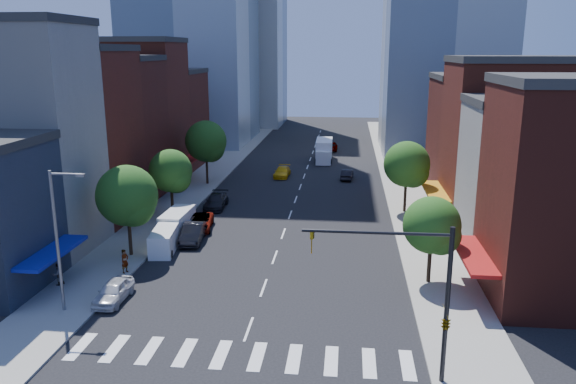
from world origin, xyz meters
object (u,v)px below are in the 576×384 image
(traffic_car_far, at_px, (332,146))
(parked_car_front, at_px, (114,291))
(cargo_van_near, at_px, (164,241))
(parked_car_second, at_px, (193,233))
(pedestrian_far, at_px, (58,274))
(cargo_van_far, at_px, (177,223))
(traffic_car_oncoming, at_px, (347,174))
(parked_car_rear, at_px, (216,201))
(box_truck, at_px, (324,151))
(parked_car_third, at_px, (199,222))
(pedestrian_near, at_px, (125,261))
(taxi, at_px, (282,172))

(traffic_car_far, bearing_deg, parked_car_front, 78.88)
(cargo_van_near, bearing_deg, traffic_car_far, 69.31)
(parked_car_second, relative_size, cargo_van_near, 1.04)
(traffic_car_far, relative_size, pedestrian_far, 2.85)
(cargo_van_far, distance_m, traffic_car_oncoming, 28.13)
(parked_car_rear, relative_size, box_truck, 0.63)
(cargo_van_far, height_order, traffic_car_far, cargo_van_far)
(parked_car_front, xyz_separation_m, parked_car_second, (2.00, 12.12, 0.08))
(parked_car_rear, distance_m, traffic_car_oncoming, 20.21)
(parked_car_rear, xyz_separation_m, traffic_car_oncoming, (13.60, 14.95, -0.07))
(parked_car_second, distance_m, cargo_van_far, 2.84)
(parked_car_second, relative_size, traffic_car_oncoming, 1.21)
(traffic_car_far, height_order, pedestrian_far, pedestrian_far)
(parked_car_front, height_order, pedestrian_far, pedestrian_far)
(cargo_van_near, relative_size, traffic_car_oncoming, 1.17)
(parked_car_front, bearing_deg, traffic_car_far, 78.08)
(cargo_van_far, bearing_deg, parked_car_third, 42.59)
(pedestrian_far, bearing_deg, box_truck, -165.09)
(cargo_van_near, distance_m, pedestrian_far, 9.12)
(parked_car_rear, xyz_separation_m, pedestrian_near, (-2.51, -18.42, 0.32))
(cargo_van_near, bearing_deg, cargo_van_far, 87.14)
(parked_car_third, xyz_separation_m, traffic_car_oncoming, (13.46, 22.27, -0.05))
(parked_car_front, height_order, cargo_van_far, cargo_van_far)
(traffic_car_far, bearing_deg, parked_car_second, 78.20)
(taxi, bearing_deg, pedestrian_far, -105.15)
(parked_car_front, distance_m, pedestrian_far, 5.11)
(box_truck, bearing_deg, pedestrian_near, -106.48)
(traffic_car_oncoming, xyz_separation_m, traffic_car_far, (-2.60, 21.08, 0.12))
(pedestrian_far, bearing_deg, taxi, -163.65)
(parked_car_front, bearing_deg, parked_car_third, 84.02)
(box_truck, relative_size, pedestrian_near, 4.38)
(parked_car_rear, xyz_separation_m, taxi, (5.15, 15.48, -0.06))
(cargo_van_far, distance_m, pedestrian_far, 13.18)
(traffic_car_far, bearing_deg, pedestrian_near, 76.93)
(traffic_car_oncoming, bearing_deg, cargo_van_far, 62.77)
(parked_car_rear, height_order, traffic_car_oncoming, parked_car_rear)
(parked_car_rear, height_order, pedestrian_near, pedestrian_near)
(cargo_van_far, relative_size, traffic_car_far, 1.11)
(box_truck, xyz_separation_m, pedestrian_near, (-12.61, -45.42, -0.44))
(parked_car_third, bearing_deg, pedestrian_far, -123.01)
(cargo_van_near, distance_m, traffic_car_far, 51.01)
(traffic_car_oncoming, distance_m, pedestrian_far, 41.13)
(parked_car_rear, bearing_deg, parked_car_second, -89.00)
(taxi, xyz_separation_m, traffic_car_far, (5.85, 20.55, 0.11))
(parked_car_second, height_order, cargo_van_far, cargo_van_far)
(parked_car_front, height_order, traffic_car_far, traffic_car_far)
(parked_car_third, relative_size, taxi, 1.11)
(cargo_van_far, bearing_deg, traffic_car_far, 75.70)
(parked_car_third, relative_size, cargo_van_near, 1.09)
(cargo_van_far, bearing_deg, pedestrian_near, -94.59)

